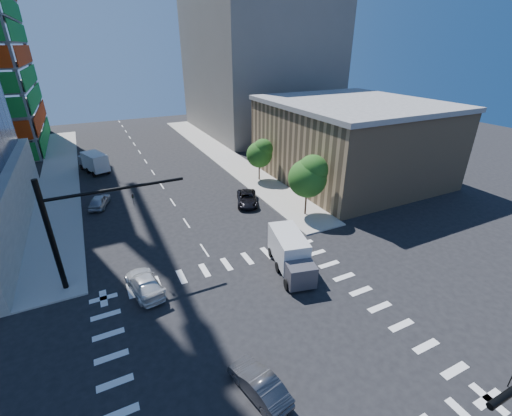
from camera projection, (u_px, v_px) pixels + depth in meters
ground at (264, 340)px, 22.14m from camera, size 160.00×160.00×0.00m
road_markings at (264, 340)px, 22.14m from camera, size 20.00×20.00×0.01m
sidewalk_ne at (221, 154)px, 59.45m from camera, size 5.00×60.00×0.15m
sidewalk_nw at (60, 177)px, 49.43m from camera, size 5.00×60.00×0.15m
commercial_building at (350, 140)px, 47.64m from camera, size 20.50×22.50×10.60m
bg_building_ne at (257, 62)px, 71.37m from camera, size 24.00×30.00×28.00m
signal_mast_nw at (72, 223)px, 25.06m from camera, size 10.20×0.40×9.00m
tree_south at (309, 176)px, 36.41m from camera, size 4.16×4.16×6.82m
tree_north at (260, 153)px, 46.53m from camera, size 3.54×3.52×5.78m
car_nb_far at (247, 198)px, 40.87m from camera, size 4.02×5.50×1.39m
car_sb_near at (144, 283)px, 26.29m from camera, size 2.77×5.22×1.44m
car_sb_mid at (99, 201)px, 40.14m from camera, size 3.02×4.59×1.45m
car_sb_cross at (259, 384)px, 18.53m from camera, size 2.31×4.37×1.37m
box_truck_near at (292, 257)px, 28.38m from camera, size 3.71×6.21×3.04m
box_truck_far at (93, 163)px, 51.11m from camera, size 4.14×6.12×2.96m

